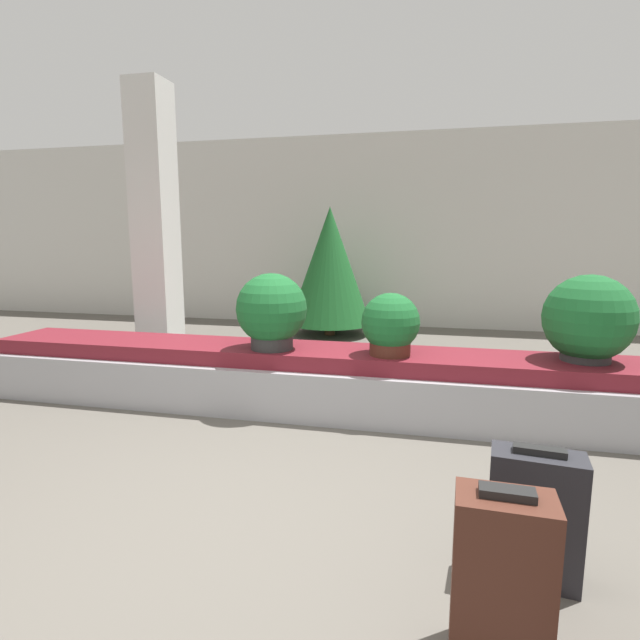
% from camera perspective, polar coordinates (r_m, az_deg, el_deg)
% --- Properties ---
extents(ground_plane, '(18.00, 18.00, 0.00)m').
position_cam_1_polar(ground_plane, '(2.95, -8.40, -21.19)').
color(ground_plane, '#59544C').
extents(back_wall, '(18.00, 0.06, 3.20)m').
position_cam_1_polar(back_wall, '(8.60, 6.92, 10.00)').
color(back_wall, beige).
rests_on(back_wall, ground_plane).
extents(carousel, '(6.41, 0.82, 0.55)m').
position_cam_1_polar(carousel, '(4.39, -0.00, -6.93)').
color(carousel, '#9E9EA3').
rests_on(carousel, ground_plane).
extents(pillar, '(0.41, 0.41, 3.20)m').
position_cam_1_polar(pillar, '(6.08, -18.29, 9.90)').
color(pillar, silver).
rests_on(pillar, ground_plane).
extents(suitcase_2, '(0.34, 0.22, 0.66)m').
position_cam_1_polar(suitcase_2, '(2.05, 20.02, -26.16)').
color(suitcase_2, '#472319').
rests_on(suitcase_2, ground_plane).
extents(suitcase_3, '(0.41, 0.23, 0.61)m').
position_cam_1_polar(suitcase_3, '(2.52, 23.31, -19.89)').
color(suitcase_3, '#232328').
rests_on(suitcase_3, ground_plane).
extents(potted_plant_0, '(0.67, 0.67, 0.67)m').
position_cam_1_polar(potted_plant_0, '(4.35, 28.33, -0.01)').
color(potted_plant_0, '#2D2D2D').
rests_on(potted_plant_0, carousel).
extents(potted_plant_1, '(0.47, 0.47, 0.51)m').
position_cam_1_polar(potted_plant_1, '(4.08, 8.05, -0.58)').
color(potted_plant_1, '#4C2319').
rests_on(potted_plant_1, carousel).
extents(potted_plant_2, '(0.61, 0.61, 0.65)m').
position_cam_1_polar(potted_plant_2, '(4.27, -5.56, 0.97)').
color(potted_plant_2, '#2D2D2D').
rests_on(potted_plant_2, carousel).
extents(traveler_0, '(0.31, 0.36, 1.61)m').
position_cam_1_polar(traveler_0, '(6.90, -17.07, 4.48)').
color(traveler_0, '#282833').
rests_on(traveler_0, ground_plane).
extents(decorated_tree, '(1.27, 1.27, 1.96)m').
position_cam_1_polar(decorated_tree, '(7.67, 1.13, 6.19)').
color(decorated_tree, '#4C331E').
rests_on(decorated_tree, ground_plane).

